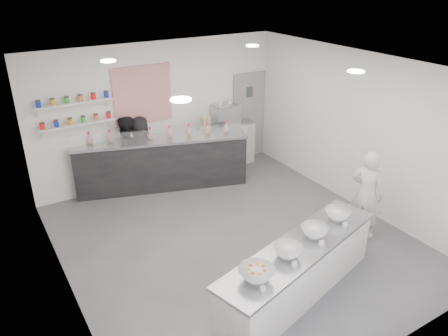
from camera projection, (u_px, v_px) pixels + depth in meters
The scene contains 26 objects.
floor at pixel (234, 240), 7.63m from camera, with size 6.00×6.00×0.00m, color #515156.
ceiling at pixel (236, 68), 6.37m from camera, with size 6.00×6.00×0.00m, color white.
back_wall at pixel (159, 113), 9.32m from camera, with size 5.50×5.50×0.00m, color white.
left_wall at pixel (59, 207), 5.70m from camera, with size 6.00×6.00×0.00m, color white.
right_wall at pixel (357, 131), 8.30m from camera, with size 6.00×6.00×0.00m, color white.
back_door at pixel (248, 116), 10.57m from camera, with size 0.88×0.04×2.10m, color gray.
pattern_panel at pixel (143, 95), 8.94m from camera, with size 1.25×0.03×1.20m, color red.
jar_shelf_lower at pixel (77, 124), 8.37m from camera, with size 1.45×0.22×0.04m, color silver.
jar_shelf_upper at pixel (74, 103), 8.19m from camera, with size 1.45×0.22×0.04m, color silver.
preserve_jars at pixel (75, 110), 8.24m from camera, with size 1.45×0.10×0.56m, color #FD1218, non-canonical shape.
downlight_0 at pixel (181, 100), 4.94m from camera, with size 0.24×0.24×0.02m, color white.
downlight_1 at pixel (356, 71), 6.26m from camera, with size 0.24×0.24×0.02m, color white.
downlight_2 at pixel (108, 61), 6.95m from camera, with size 0.24×0.24×0.02m, color white.
downlight_3 at pixel (252, 46), 8.28m from camera, with size 0.24×0.24×0.02m, color white.
prep_counter at pixel (299, 270), 6.23m from camera, with size 3.02×0.69×0.82m, color #ABAAA5.
back_bar at pixel (162, 163), 9.26m from camera, with size 3.60×0.66×1.11m, color black.
sneeze_guard at pixel (161, 137), 8.68m from camera, with size 3.55×0.02×0.30m, color white.
espresso_ledge at pixel (226, 145), 10.30m from camera, with size 1.38×0.44×1.02m, color #ABAAA5.
espresso_machine at pixel (225, 115), 9.97m from camera, with size 0.60×0.42×0.46m, color #93969E.
cup_stacks at pixel (205, 122), 9.76m from camera, with size 0.24×0.24×0.30m, color #CFB284, non-canonical shape.
prep_bowls at pixel (301, 241), 6.02m from camera, with size 2.35×0.50×0.16m, color white, non-canonical shape.
label_cards at pixel (319, 267), 5.59m from camera, with size 2.01×0.04×0.07m, color white, non-canonical shape.
cookie_bags at pixel (160, 132), 8.97m from camera, with size 2.94×0.14×0.26m, color #C6698E, non-canonical shape.
woman_prep at pixel (367, 194), 7.46m from camera, with size 0.59×0.39×1.61m, color silver.
staff_left at pixel (127, 154), 9.03m from camera, with size 0.79×0.61×1.62m, color black.
staff_right at pixel (142, 152), 9.20m from camera, with size 0.76×0.50×1.56m, color black.
Camera 1 is at (-3.49, -5.35, 4.36)m, focal length 35.00 mm.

